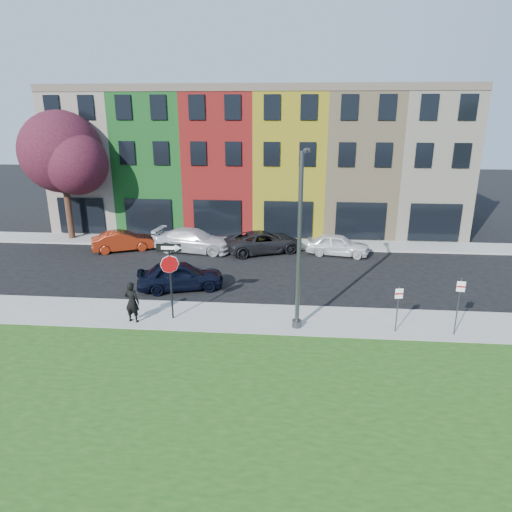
# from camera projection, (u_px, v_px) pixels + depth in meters

# --- Properties ---
(ground) EXTENTS (120.00, 120.00, 0.00)m
(ground) POSITION_uv_depth(u_px,v_px,m) (279.00, 356.00, 17.08)
(ground) COLOR black
(ground) RESTS_ON ground
(sidewalk_near) EXTENTS (40.00, 3.00, 0.12)m
(sidewalk_near) POSITION_uv_depth(u_px,v_px,m) (327.00, 322.00, 19.74)
(sidewalk_near) COLOR gray
(sidewalk_near) RESTS_ON ground
(sidewalk_far) EXTENTS (40.00, 2.40, 0.12)m
(sidewalk_far) POSITION_uv_depth(u_px,v_px,m) (244.00, 243.00, 31.54)
(sidewalk_far) COLOR gray
(sidewalk_far) RESTS_ON ground
(rowhouse_block) EXTENTS (30.00, 10.12, 10.00)m
(rowhouse_block) POSITION_uv_depth(u_px,v_px,m) (258.00, 161.00, 35.87)
(rowhouse_block) COLOR beige
(rowhouse_block) RESTS_ON ground
(stop_sign) EXTENTS (1.05, 0.11, 3.39)m
(stop_sign) POSITION_uv_depth(u_px,v_px,m) (170.00, 266.00, 19.21)
(stop_sign) COLOR black
(stop_sign) RESTS_ON sidewalk_near
(man) EXTENTS (0.81, 0.66, 1.80)m
(man) POSITION_uv_depth(u_px,v_px,m) (132.00, 302.00, 19.37)
(man) COLOR black
(man) RESTS_ON sidewalk_near
(sedan_near) EXTENTS (4.04, 5.27, 1.48)m
(sedan_near) POSITION_uv_depth(u_px,v_px,m) (180.00, 275.00, 23.32)
(sedan_near) COLOR black
(sedan_near) RESTS_ON ground
(parked_car_red) EXTENTS (4.30, 4.96, 1.30)m
(parked_car_red) POSITION_uv_depth(u_px,v_px,m) (123.00, 241.00, 29.81)
(parked_car_red) COLOR maroon
(parked_car_red) RESTS_ON ground
(parked_car_silver) EXTENTS (3.45, 5.65, 1.48)m
(parked_car_silver) POSITION_uv_depth(u_px,v_px,m) (193.00, 240.00, 29.61)
(parked_car_silver) COLOR silver
(parked_car_silver) RESTS_ON ground
(parked_car_dark) EXTENTS (5.93, 6.66, 1.39)m
(parked_car_dark) POSITION_uv_depth(u_px,v_px,m) (264.00, 242.00, 29.45)
(parked_car_dark) COLOR black
(parked_car_dark) RESTS_ON ground
(parked_car_white) EXTENTS (2.92, 4.47, 1.34)m
(parked_car_white) POSITION_uv_depth(u_px,v_px,m) (338.00, 245.00, 28.90)
(parked_car_white) COLOR silver
(parked_car_white) RESTS_ON ground
(street_lamp) EXTENTS (0.58, 2.57, 7.23)m
(street_lamp) POSITION_uv_depth(u_px,v_px,m) (300.00, 242.00, 18.26)
(street_lamp) COLOR #434548
(street_lamp) RESTS_ON sidewalk_near
(parking_sign_a) EXTENTS (0.32, 0.11, 1.95)m
(parking_sign_a) POSITION_uv_depth(u_px,v_px,m) (398.00, 304.00, 18.38)
(parking_sign_a) COLOR #434548
(parking_sign_a) RESTS_ON sidewalk_near
(parking_sign_b) EXTENTS (0.32, 0.10, 2.44)m
(parking_sign_b) POSITION_uv_depth(u_px,v_px,m) (459.00, 300.00, 18.03)
(parking_sign_b) COLOR #434548
(parking_sign_b) RESTS_ON sidewalk_near
(tree_purple) EXTENTS (6.58, 5.76, 8.75)m
(tree_purple) POSITION_uv_depth(u_px,v_px,m) (63.00, 154.00, 30.83)
(tree_purple) COLOR black
(tree_purple) RESTS_ON sidewalk_far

